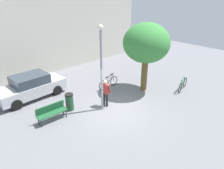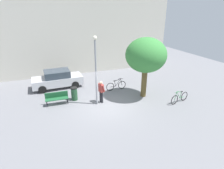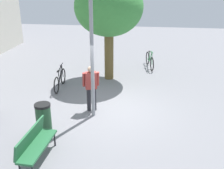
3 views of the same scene
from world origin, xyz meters
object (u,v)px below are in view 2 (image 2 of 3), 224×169
object	(u,v)px
parked_car_silver	(58,79)
lamppost	(96,66)
person_by_lamppost	(101,90)
bicycle_black	(116,86)
bicycle_green	(179,98)
plaza_tree	(146,56)
trash_bin	(74,94)
park_bench	(57,97)

from	to	relation	value
parked_car_silver	lamppost	bearing A→B (deg)	-60.92
lamppost	parked_car_silver	world-z (taller)	lamppost
person_by_lamppost	bicycle_black	distance (m)	2.66
person_by_lamppost	bicycle_green	distance (m)	5.76
plaza_tree	parked_car_silver	size ratio (longest dim) A/B	1.08
bicycle_black	trash_bin	xyz separation A→B (m)	(-3.67, -0.68, 0.13)
park_bench	plaza_tree	world-z (taller)	plaza_tree
bicycle_black	parked_car_silver	distance (m)	5.16
plaza_tree	trash_bin	world-z (taller)	plaza_tree
person_by_lamppost	plaza_tree	xyz separation A→B (m)	(3.43, -0.12, 2.30)
trash_bin	park_bench	bearing A→B (deg)	-168.95
park_bench	bicycle_black	xyz separation A→B (m)	(4.96, 0.93, -0.16)
parked_car_silver	bicycle_black	bearing A→B (deg)	-26.45
person_by_lamppost	trash_bin	xyz separation A→B (m)	(-1.79, 1.10, -0.46)
park_bench	bicycle_green	world-z (taller)	bicycle_green
trash_bin	parked_car_silver	bearing A→B (deg)	107.44
plaza_tree	park_bench	bearing A→B (deg)	171.49
bicycle_green	parked_car_silver	distance (m)	10.13
bicycle_green	parked_car_silver	bearing A→B (deg)	143.06
person_by_lamppost	trash_bin	distance (m)	2.15
park_bench	trash_bin	size ratio (longest dim) A/B	1.60
lamppost	person_by_lamppost	xyz separation A→B (m)	(0.38, 0.14, -1.91)
person_by_lamppost	plaza_tree	world-z (taller)	plaza_tree
park_bench	plaza_tree	size ratio (longest dim) A/B	0.35
park_bench	bicycle_black	bearing A→B (deg)	10.64
bicycle_black	trash_bin	bearing A→B (deg)	-169.50
lamppost	park_bench	bearing A→B (deg)	159.81
plaza_tree	bicycle_green	distance (m)	3.95
lamppost	park_bench	size ratio (longest dim) A/B	3.00
parked_car_silver	trash_bin	world-z (taller)	parked_car_silver
plaza_tree	bicycle_green	world-z (taller)	plaza_tree
person_by_lamppost	plaza_tree	bearing A→B (deg)	-2.06
bicycle_green	trash_bin	world-z (taller)	trash_bin
plaza_tree	trash_bin	bearing A→B (deg)	166.78
parked_car_silver	park_bench	bearing A→B (deg)	-96.32
person_by_lamppost	park_bench	bearing A→B (deg)	164.56
parked_car_silver	trash_bin	bearing A→B (deg)	-72.56
person_by_lamppost	bicycle_green	xyz separation A→B (m)	(5.37, -2.01, -0.58)
bicycle_black	parked_car_silver	size ratio (longest dim) A/B	0.43
bicycle_green	lamppost	bearing A→B (deg)	161.99
parked_car_silver	bicycle_green	bearing A→B (deg)	-36.94
bicycle_black	trash_bin	size ratio (longest dim) A/B	1.79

